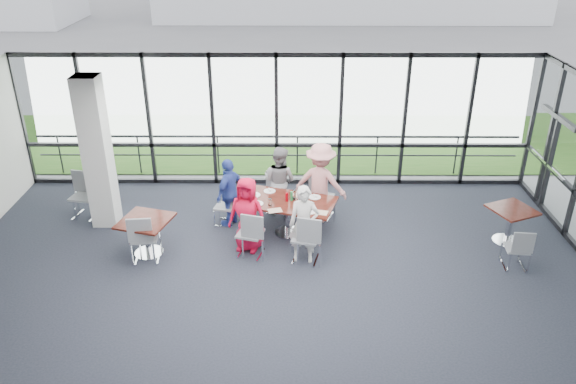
{
  "coord_description": "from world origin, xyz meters",
  "views": [
    {
      "loc": [
        0.34,
        -7.53,
        5.93
      ],
      "look_at": [
        0.28,
        2.25,
        1.1
      ],
      "focal_mm": 35.0,
      "sensor_mm": 36.0,
      "label": 1
    }
  ],
  "objects_px": {
    "main_table": "(288,207)",
    "diner_end": "(230,192)",
    "chair_main_fl": "(277,193)",
    "chair_main_end": "(225,206)",
    "structural_column": "(97,153)",
    "side_table_left": "(146,225)",
    "chair_spare_r": "(517,248)",
    "side_table_right": "(512,215)",
    "chair_main_nr": "(306,238)",
    "diner_far_left": "(279,181)",
    "chair_spare_la": "(145,237)",
    "diner_near_right": "(304,225)",
    "diner_far_right": "(320,183)",
    "chair_spare_lb": "(83,197)",
    "chair_main_fr": "(322,197)",
    "diner_near_left": "(247,214)",
    "chair_main_nl": "(250,233)"
  },
  "relations": [
    {
      "from": "main_table",
      "to": "diner_end",
      "type": "xyz_separation_m",
      "value": [
        -1.22,
        0.4,
        0.13
      ]
    },
    {
      "from": "side_table_left",
      "to": "diner_end",
      "type": "distance_m",
      "value": 1.92
    },
    {
      "from": "side_table_left",
      "to": "diner_far_right",
      "type": "distance_m",
      "value": 3.68
    },
    {
      "from": "chair_main_fr",
      "to": "diner_near_right",
      "type": "bearing_deg",
      "value": 97.5
    },
    {
      "from": "structural_column",
      "to": "chair_spare_r",
      "type": "distance_m",
      "value": 8.37
    },
    {
      "from": "side_table_left",
      "to": "diner_far_left",
      "type": "distance_m",
      "value": 3.03
    },
    {
      "from": "diner_far_left",
      "to": "structural_column",
      "type": "bearing_deg",
      "value": 36.49
    },
    {
      "from": "side_table_right",
      "to": "chair_main_end",
      "type": "relative_size",
      "value": 1.25
    },
    {
      "from": "diner_far_right",
      "to": "chair_spare_lb",
      "type": "bearing_deg",
      "value": 18.91
    },
    {
      "from": "chair_main_fr",
      "to": "chair_spare_la",
      "type": "relative_size",
      "value": 0.96
    },
    {
      "from": "structural_column",
      "to": "side_table_left",
      "type": "height_order",
      "value": "structural_column"
    },
    {
      "from": "diner_far_right",
      "to": "chair_main_nr",
      "type": "bearing_deg",
      "value": 97.89
    },
    {
      "from": "diner_near_left",
      "to": "chair_main_fl",
      "type": "bearing_deg",
      "value": 88.15
    },
    {
      "from": "side_table_left",
      "to": "side_table_right",
      "type": "distance_m",
      "value": 7.16
    },
    {
      "from": "main_table",
      "to": "chair_main_fl",
      "type": "distance_m",
      "value": 1.04
    },
    {
      "from": "diner_far_left",
      "to": "chair_main_fl",
      "type": "height_order",
      "value": "diner_far_left"
    },
    {
      "from": "chair_main_nr",
      "to": "diner_near_left",
      "type": "bearing_deg",
      "value": 173.33
    },
    {
      "from": "side_table_right",
      "to": "chair_main_nr",
      "type": "height_order",
      "value": "chair_main_nr"
    },
    {
      "from": "diner_far_left",
      "to": "side_table_right",
      "type": "bearing_deg",
      "value": -164.56
    },
    {
      "from": "main_table",
      "to": "structural_column",
      "type": "bearing_deg",
      "value": -169.3
    },
    {
      "from": "side_table_left",
      "to": "diner_near_right",
      "type": "relative_size",
      "value": 0.72
    },
    {
      "from": "diner_near_right",
      "to": "chair_main_fl",
      "type": "distance_m",
      "value": 2.09
    },
    {
      "from": "diner_end",
      "to": "chair_main_nl",
      "type": "bearing_deg",
      "value": 50.06
    },
    {
      "from": "diner_far_left",
      "to": "chair_main_nl",
      "type": "relative_size",
      "value": 1.66
    },
    {
      "from": "side_table_left",
      "to": "chair_main_nr",
      "type": "relative_size",
      "value": 1.13
    },
    {
      "from": "diner_end",
      "to": "main_table",
      "type": "bearing_deg",
      "value": 99.69
    },
    {
      "from": "side_table_left",
      "to": "chair_main_fl",
      "type": "relative_size",
      "value": 1.3
    },
    {
      "from": "diner_near_left",
      "to": "chair_main_nr",
      "type": "bearing_deg",
      "value": -3.93
    },
    {
      "from": "diner_far_left",
      "to": "diner_end",
      "type": "xyz_separation_m",
      "value": [
        -1.03,
        -0.47,
        -0.04
      ]
    },
    {
      "from": "chair_main_fl",
      "to": "diner_end",
      "type": "bearing_deg",
      "value": 44.38
    },
    {
      "from": "structural_column",
      "to": "chair_spare_r",
      "type": "relative_size",
      "value": 3.9
    },
    {
      "from": "chair_main_nl",
      "to": "chair_main_fr",
      "type": "height_order",
      "value": "chair_main_nl"
    },
    {
      "from": "structural_column",
      "to": "diner_near_right",
      "type": "distance_m",
      "value": 4.51
    },
    {
      "from": "main_table",
      "to": "diner_near_left",
      "type": "bearing_deg",
      "value": -125.65
    },
    {
      "from": "chair_main_fr",
      "to": "chair_spare_la",
      "type": "xyz_separation_m",
      "value": [
        -3.42,
        -1.73,
        0.02
      ]
    },
    {
      "from": "main_table",
      "to": "diner_near_right",
      "type": "height_order",
      "value": "diner_near_right"
    },
    {
      "from": "diner_near_left",
      "to": "diner_far_right",
      "type": "xyz_separation_m",
      "value": [
        1.46,
        1.2,
        0.12
      ]
    },
    {
      "from": "chair_spare_la",
      "to": "chair_main_fr",
      "type": "bearing_deg",
      "value": 21.16
    },
    {
      "from": "main_table",
      "to": "chair_main_fl",
      "type": "xyz_separation_m",
      "value": [
        -0.26,
        0.99,
        -0.19
      ]
    },
    {
      "from": "diner_near_right",
      "to": "chair_main_nl",
      "type": "xyz_separation_m",
      "value": [
        -1.02,
        0.17,
        -0.3
      ]
    },
    {
      "from": "side_table_right",
      "to": "chair_spare_r",
      "type": "xyz_separation_m",
      "value": [
        -0.19,
        -0.92,
        -0.21
      ]
    },
    {
      "from": "diner_far_left",
      "to": "chair_spare_la",
      "type": "xyz_separation_m",
      "value": [
        -2.5,
        -1.87,
        -0.3
      ]
    },
    {
      "from": "chair_main_nl",
      "to": "chair_spare_la",
      "type": "xyz_separation_m",
      "value": [
        -1.97,
        -0.16,
        0.01
      ]
    },
    {
      "from": "chair_main_fl",
      "to": "chair_main_end",
      "type": "xyz_separation_m",
      "value": [
        -1.09,
        -0.58,
        -0.02
      ]
    },
    {
      "from": "diner_near_right",
      "to": "structural_column",
      "type": "bearing_deg",
      "value": 166.06
    },
    {
      "from": "chair_spare_la",
      "to": "side_table_right",
      "type": "bearing_deg",
      "value": -0.25
    },
    {
      "from": "structural_column",
      "to": "diner_far_right",
      "type": "relative_size",
      "value": 1.83
    },
    {
      "from": "diner_near_right",
      "to": "chair_main_fl",
      "type": "xyz_separation_m",
      "value": [
        -0.56,
        1.99,
        -0.34
      ]
    },
    {
      "from": "diner_far_right",
      "to": "chair_main_nr",
      "type": "height_order",
      "value": "diner_far_right"
    },
    {
      "from": "side_table_right",
      "to": "chair_spare_r",
      "type": "distance_m",
      "value": 0.96
    }
  ]
}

